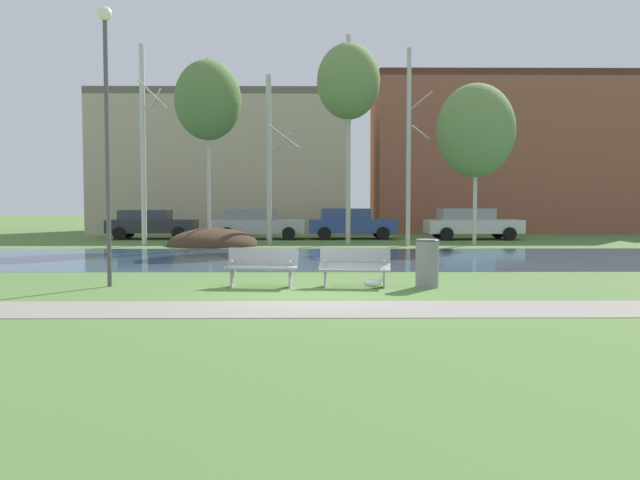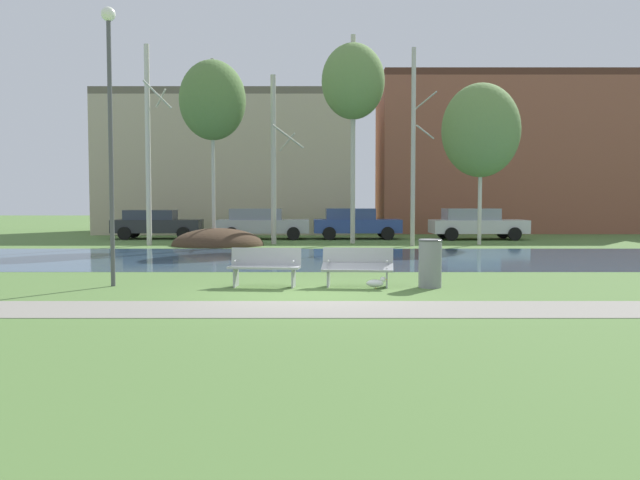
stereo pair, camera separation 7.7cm
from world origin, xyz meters
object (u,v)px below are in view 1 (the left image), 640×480
trash_bin (427,262)px  seagull (373,283)px  parked_sedan_second_silver (257,223)px  parked_wagon_fourth_white (471,223)px  streetlamp (106,105)px  parked_van_nearest_dark (151,224)px  parked_hatch_third_blue (350,223)px  bench_right (355,266)px  bench_left (262,266)px

trash_bin → seagull: trash_bin is taller
parked_sedan_second_silver → parked_wagon_fourth_white: (10.59, -0.34, 0.01)m
streetlamp → parked_wagon_fourth_white: streetlamp is taller
parked_van_nearest_dark → parked_sedan_second_silver: size_ratio=0.96×
seagull → parked_wagon_fourth_white: size_ratio=0.10×
streetlamp → parked_wagon_fourth_white: bearing=55.5°
parked_sedan_second_silver → parked_hatch_third_blue: 4.67m
parked_sedan_second_silver → parked_wagon_fourth_white: bearing=-1.8°
bench_right → seagull: 0.62m
trash_bin → parked_hatch_third_blue: (-0.71, 18.74, 0.24)m
bench_left → trash_bin: trash_bin is taller
streetlamp → parked_van_nearest_dark: bearing=100.7°
streetlamp → parked_van_nearest_dark: streetlamp is taller
bench_left → seagull: size_ratio=3.53×
parked_hatch_third_blue → parked_van_nearest_dark: bearing=179.7°
parked_van_nearest_dark → parked_hatch_third_blue: 9.97m
bench_right → parked_sedan_second_silver: parked_sedan_second_silver is taller
streetlamp → parked_sedan_second_silver: 18.72m
seagull → parked_sedan_second_silver: bearing=102.4°
parked_hatch_third_blue → parked_wagon_fourth_white: 5.94m
streetlamp → parked_hatch_third_blue: 19.88m
streetlamp → parked_hatch_third_blue: (6.46, 18.52, -3.28)m
streetlamp → bench_left: bearing=-1.9°
parked_hatch_third_blue → bench_right: bearing=-92.8°
bench_left → trash_bin: (3.71, -0.11, 0.09)m
bench_left → parked_van_nearest_dark: (-6.97, 18.68, 0.30)m
bench_right → parked_wagon_fourth_white: parked_wagon_fourth_white is taller
seagull → parked_hatch_third_blue: size_ratio=0.11×
trash_bin → parked_sedan_second_silver: bearing=106.1°
trash_bin → parked_hatch_third_blue: 18.76m
seagull → streetlamp: streetlamp is taller
streetlamp → parked_sedan_second_silver: (1.80, 18.34, -3.28)m
bench_right → seagull: bearing=-40.8°
parked_van_nearest_dark → bench_left: bearing=-69.5°
seagull → streetlamp: bearing=175.6°
bench_right → streetlamp: size_ratio=0.26×
parked_van_nearest_dark → parked_sedan_second_silver: (5.30, -0.22, 0.03)m
bench_right → parked_wagon_fourth_white: 19.37m
bench_right → parked_van_nearest_dark: bearing=115.9°
seagull → parked_hatch_third_blue: (0.52, 18.97, 0.67)m
seagull → parked_wagon_fourth_white: (6.44, 18.46, 0.67)m
bench_left → parked_van_nearest_dark: 19.94m
bench_left → streetlamp: streetlamp is taller
trash_bin → parked_sedan_second_silver: 19.33m
bench_left → bench_right: (2.09, 0.00, 0.00)m
streetlamp → parked_wagon_fourth_white: (12.38, 18.01, -3.27)m
bench_left → trash_bin: size_ratio=1.52×
bench_right → parked_sedan_second_silver: (-3.76, 18.46, 0.33)m
streetlamp → parked_van_nearest_dark: 19.18m
parked_van_nearest_dark → parked_sedan_second_silver: bearing=-2.4°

